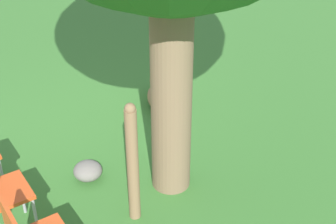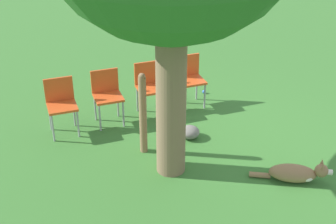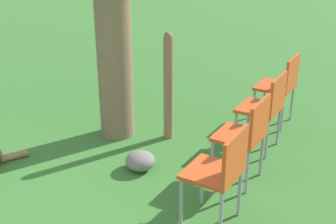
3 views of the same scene
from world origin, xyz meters
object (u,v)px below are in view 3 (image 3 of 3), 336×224
object	(u,v)px
fence_post	(168,86)
red_chair_1	(247,133)
red_chair_2	(266,105)
red_chair_3	(281,84)
red_chair_0	(221,169)

from	to	relation	value
fence_post	red_chair_1	distance (m)	1.21
fence_post	red_chair_2	size ratio (longest dim) A/B	1.44
fence_post	red_chair_1	bearing A→B (deg)	-31.47
red_chair_2	fence_post	bearing A→B (deg)	15.30
red_chair_3	red_chair_1	bearing A→B (deg)	95.66
red_chair_1	red_chair_3	distance (m)	1.48
fence_post	red_chair_0	world-z (taller)	fence_post
fence_post	red_chair_3	bearing A→B (deg)	36.78
red_chair_0	red_chair_2	size ratio (longest dim) A/B	1.00
fence_post	red_chair_1	xyz separation A→B (m)	(1.03, -0.63, -0.11)
fence_post	red_chair_3	xyz separation A→B (m)	(1.13, 0.85, -0.11)
fence_post	red_chair_2	bearing A→B (deg)	5.70
fence_post	red_chair_2	world-z (taller)	fence_post
red_chair_1	red_chair_2	bearing A→B (deg)	-84.34
red_chair_2	red_chair_3	distance (m)	0.74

